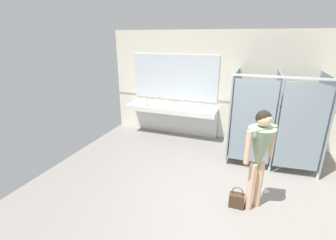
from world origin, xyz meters
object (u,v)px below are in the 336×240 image
(person_standing, at_px, (260,149))
(paper_cup, at_px, (147,104))
(handbag, at_px, (237,200))
(soap_dispenser, at_px, (159,101))

(person_standing, relative_size, paper_cup, 18.28)
(handbag, height_order, soap_dispenser, soap_dispenser)
(soap_dispenser, distance_m, paper_cup, 0.38)
(person_standing, bearing_deg, soap_dispenser, 136.35)
(handbag, xyz_separation_m, paper_cup, (-2.75, 2.42, 0.76))
(handbag, bearing_deg, person_standing, 18.64)
(soap_dispenser, bearing_deg, handbag, -47.28)
(soap_dispenser, height_order, paper_cup, soap_dispenser)
(person_standing, height_order, handbag, person_standing)
(person_standing, xyz_separation_m, paper_cup, (-3.00, 2.33, -0.17))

